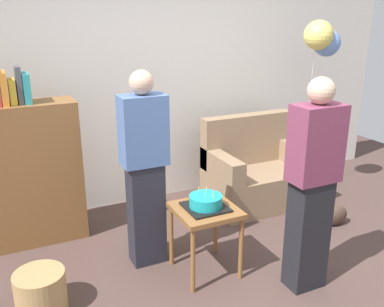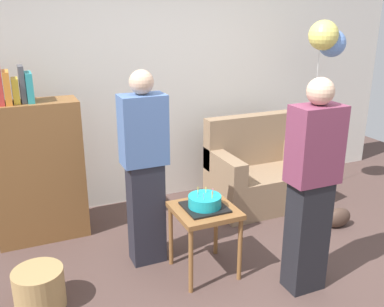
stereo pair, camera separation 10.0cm
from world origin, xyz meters
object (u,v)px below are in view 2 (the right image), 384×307
at_px(couch, 260,174).
at_px(bookshelf, 37,168).
at_px(wicker_basket, 39,289).
at_px(person_blowing_candles, 145,169).
at_px(birthday_cake, 205,202).
at_px(handbag, 338,218).
at_px(balloon_bunch, 327,39).
at_px(person_holding_cake, 311,188).
at_px(side_table, 205,218).

xyz_separation_m(couch, bookshelf, (-2.28, 0.18, 0.35)).
height_order(bookshelf, wicker_basket, bookshelf).
bearing_deg(person_blowing_candles, couch, 1.26).
distance_m(birthday_cake, person_blowing_candles, 0.56).
bearing_deg(bookshelf, handbag, -20.09).
bearing_deg(handbag, balloon_bunch, 70.42).
bearing_deg(wicker_basket, bookshelf, 83.32).
distance_m(bookshelf, birthday_cake, 1.63).
height_order(bookshelf, person_blowing_candles, person_blowing_candles).
height_order(couch, wicker_basket, couch).
relative_size(person_holding_cake, handbag, 5.82).
bearing_deg(person_blowing_candles, handbag, -26.84).
xyz_separation_m(side_table, person_holding_cake, (0.62, -0.49, 0.35)).
bearing_deg(couch, side_table, -139.27).
bearing_deg(handbag, bookshelf, 159.91).
bearing_deg(bookshelf, person_holding_cake, -42.81).
bearing_deg(birthday_cake, balloon_bunch, 25.76).
xyz_separation_m(birthday_cake, handbag, (1.54, 0.16, -0.52)).
distance_m(bookshelf, person_holding_cake, 2.41).
distance_m(side_table, person_blowing_candles, 0.62).
relative_size(side_table, birthday_cake, 1.79).
height_order(bookshelf, handbag, bookshelf).
distance_m(person_blowing_candles, wicker_basket, 1.17).
bearing_deg(person_holding_cake, side_table, -26.14).
relative_size(couch, balloon_bunch, 0.56).
distance_m(birthday_cake, wicker_basket, 1.36).
bearing_deg(wicker_basket, balloon_bunch, 14.51).
xyz_separation_m(bookshelf, birthday_cake, (1.15, -1.15, -0.07)).
distance_m(couch, person_blowing_candles, 1.69).
distance_m(couch, birthday_cake, 1.51).
relative_size(bookshelf, person_blowing_candles, 0.99).
xyz_separation_m(couch, handbag, (0.42, -0.81, -0.24)).
relative_size(couch, person_holding_cake, 0.67).
bearing_deg(couch, birthday_cake, -139.27).
xyz_separation_m(couch, person_blowing_candles, (-1.49, -0.61, 0.49)).
bearing_deg(balloon_bunch, wicker_basket, -165.49).
relative_size(side_table, person_holding_cake, 0.35).
distance_m(birthday_cake, person_holding_cake, 0.82).
bearing_deg(birthday_cake, person_blowing_candles, 135.62).
xyz_separation_m(side_table, birthday_cake, (0.00, -0.00, 0.14)).
bearing_deg(wicker_basket, person_blowing_candles, 17.72).
bearing_deg(balloon_bunch, person_holding_cake, -130.94).
xyz_separation_m(bookshelf, side_table, (1.15, -1.15, -0.20)).
xyz_separation_m(side_table, wicker_basket, (-1.28, 0.07, -0.34)).
distance_m(birthday_cake, handbag, 1.64).
height_order(couch, person_holding_cake, person_holding_cake).
bearing_deg(person_holding_cake, person_blowing_candles, -28.46).
bearing_deg(bookshelf, birthday_cake, -44.89).
height_order(person_holding_cake, balloon_bunch, balloon_bunch).
relative_size(couch, person_blowing_candles, 0.67).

